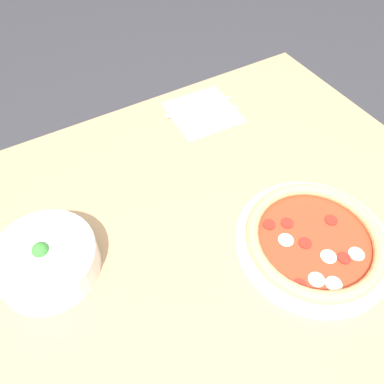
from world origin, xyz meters
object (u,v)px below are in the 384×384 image
(pizza, at_px, (314,240))
(bowl, at_px, (45,259))
(fork, at_px, (209,116))
(knife, at_px, (202,106))

(pizza, height_order, bowl, bowl)
(fork, xyz_separation_m, knife, (0.05, -0.01, -0.00))
(bowl, bearing_deg, knife, -61.43)
(pizza, relative_size, fork, 1.70)
(pizza, xyz_separation_m, bowl, (0.22, 0.48, 0.02))
(pizza, relative_size, bowl, 1.60)
(pizza, distance_m, knife, 0.50)
(pizza, bearing_deg, bowl, 65.85)
(pizza, bearing_deg, fork, -3.33)
(fork, bearing_deg, knife, -93.36)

